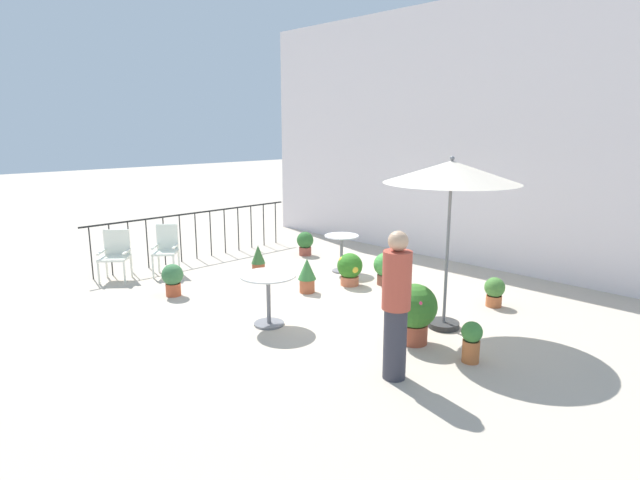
{
  "coord_description": "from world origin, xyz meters",
  "views": [
    {
      "loc": [
        6.16,
        -5.73,
        2.77
      ],
      "look_at": [
        0.0,
        0.32,
        0.9
      ],
      "focal_mm": 29.12,
      "sensor_mm": 36.0,
      "label": 1
    }
  ],
  "objects_px": {
    "potted_plant_1": "(472,340)",
    "potted_plant_4": "(385,267)",
    "cafe_table_1": "(342,247)",
    "potted_plant_0": "(305,242)",
    "potted_plant_2": "(414,310)",
    "potted_plant_6": "(494,291)",
    "potted_plant_7": "(173,278)",
    "potted_plant_8": "(258,259)",
    "potted_plant_5": "(307,274)",
    "patio_umbrella_0": "(451,175)",
    "patio_chair_1": "(116,252)",
    "standing_person": "(396,304)",
    "cafe_table_0": "(268,290)",
    "patio_chair_0": "(166,247)",
    "potted_plant_3": "(350,268)"
  },
  "relations": [
    {
      "from": "patio_chair_1",
      "to": "potted_plant_0",
      "type": "relative_size",
      "value": 1.75
    },
    {
      "from": "potted_plant_0",
      "to": "potted_plant_5",
      "type": "relative_size",
      "value": 0.88
    },
    {
      "from": "patio_umbrella_0",
      "to": "potted_plant_7",
      "type": "relative_size",
      "value": 4.42
    },
    {
      "from": "potted_plant_6",
      "to": "patio_chair_0",
      "type": "bearing_deg",
      "value": -152.42
    },
    {
      "from": "patio_umbrella_0",
      "to": "patio_chair_1",
      "type": "height_order",
      "value": "patio_umbrella_0"
    },
    {
      "from": "potted_plant_7",
      "to": "standing_person",
      "type": "xyz_separation_m",
      "value": [
        4.42,
        0.3,
        0.57
      ]
    },
    {
      "from": "potted_plant_7",
      "to": "potted_plant_3",
      "type": "bearing_deg",
      "value": 56.81
    },
    {
      "from": "potted_plant_6",
      "to": "standing_person",
      "type": "relative_size",
      "value": 0.28
    },
    {
      "from": "potted_plant_7",
      "to": "potted_plant_5",
      "type": "bearing_deg",
      "value": 50.1
    },
    {
      "from": "potted_plant_5",
      "to": "potted_plant_7",
      "type": "xyz_separation_m",
      "value": [
        -1.45,
        -1.73,
        -0.02
      ]
    },
    {
      "from": "potted_plant_2",
      "to": "potted_plant_6",
      "type": "height_order",
      "value": "potted_plant_2"
    },
    {
      "from": "cafe_table_1",
      "to": "potted_plant_6",
      "type": "height_order",
      "value": "cafe_table_1"
    },
    {
      "from": "potted_plant_0",
      "to": "patio_chair_0",
      "type": "bearing_deg",
      "value": -104.03
    },
    {
      "from": "patio_chair_1",
      "to": "potted_plant_2",
      "type": "height_order",
      "value": "patio_chair_1"
    },
    {
      "from": "standing_person",
      "to": "patio_chair_0",
      "type": "bearing_deg",
      "value": 177.16
    },
    {
      "from": "potted_plant_3",
      "to": "patio_chair_1",
      "type": "bearing_deg",
      "value": -139.45
    },
    {
      "from": "cafe_table_0",
      "to": "patio_chair_0",
      "type": "relative_size",
      "value": 0.82
    },
    {
      "from": "patio_chair_0",
      "to": "potted_plant_0",
      "type": "height_order",
      "value": "patio_chair_0"
    },
    {
      "from": "potted_plant_8",
      "to": "standing_person",
      "type": "distance_m",
      "value": 4.77
    },
    {
      "from": "cafe_table_1",
      "to": "potted_plant_3",
      "type": "bearing_deg",
      "value": -37.07
    },
    {
      "from": "standing_person",
      "to": "potted_plant_8",
      "type": "bearing_deg",
      "value": 160.88
    },
    {
      "from": "cafe_table_0",
      "to": "potted_plant_1",
      "type": "relative_size",
      "value": 1.54
    },
    {
      "from": "potted_plant_5",
      "to": "potted_plant_8",
      "type": "xyz_separation_m",
      "value": [
        -1.5,
        0.12,
        -0.03
      ]
    },
    {
      "from": "cafe_table_0",
      "to": "potted_plant_5",
      "type": "bearing_deg",
      "value": 116.84
    },
    {
      "from": "potted_plant_8",
      "to": "cafe_table_0",
      "type": "bearing_deg",
      "value": -34.7
    },
    {
      "from": "potted_plant_7",
      "to": "potted_plant_8",
      "type": "height_order",
      "value": "potted_plant_8"
    },
    {
      "from": "cafe_table_0",
      "to": "cafe_table_1",
      "type": "distance_m",
      "value": 3.05
    },
    {
      "from": "potted_plant_8",
      "to": "potted_plant_6",
      "type": "bearing_deg",
      "value": 20.16
    },
    {
      "from": "potted_plant_1",
      "to": "potted_plant_4",
      "type": "distance_m",
      "value": 3.24
    },
    {
      "from": "potted_plant_3",
      "to": "potted_plant_7",
      "type": "relative_size",
      "value": 1.07
    },
    {
      "from": "patio_umbrella_0",
      "to": "potted_plant_8",
      "type": "xyz_separation_m",
      "value": [
        -4.03,
        -0.17,
        -1.87
      ]
    },
    {
      "from": "potted_plant_7",
      "to": "standing_person",
      "type": "relative_size",
      "value": 0.32
    },
    {
      "from": "potted_plant_5",
      "to": "cafe_table_0",
      "type": "bearing_deg",
      "value": -63.16
    },
    {
      "from": "potted_plant_8",
      "to": "patio_chair_0",
      "type": "bearing_deg",
      "value": -133.65
    },
    {
      "from": "potted_plant_0",
      "to": "patio_umbrella_0",
      "type": "bearing_deg",
      "value": -18.49
    },
    {
      "from": "potted_plant_2",
      "to": "potted_plant_5",
      "type": "height_order",
      "value": "potted_plant_2"
    },
    {
      "from": "cafe_table_1",
      "to": "potted_plant_0",
      "type": "distance_m",
      "value": 1.56
    },
    {
      "from": "patio_chair_1",
      "to": "potted_plant_1",
      "type": "xyz_separation_m",
      "value": [
        6.44,
        1.54,
        -0.23
      ]
    },
    {
      "from": "potted_plant_1",
      "to": "potted_plant_4",
      "type": "height_order",
      "value": "potted_plant_4"
    },
    {
      "from": "potted_plant_6",
      "to": "potted_plant_4",
      "type": "bearing_deg",
      "value": -171.16
    },
    {
      "from": "potted_plant_1",
      "to": "potted_plant_5",
      "type": "xyz_separation_m",
      "value": [
        -3.37,
        0.45,
        0.04
      ]
    },
    {
      "from": "potted_plant_0",
      "to": "potted_plant_1",
      "type": "relative_size",
      "value": 1.03
    },
    {
      "from": "cafe_table_1",
      "to": "potted_plant_1",
      "type": "relative_size",
      "value": 1.43
    },
    {
      "from": "patio_chair_0",
      "to": "standing_person",
      "type": "distance_m",
      "value": 5.7
    },
    {
      "from": "cafe_table_1",
      "to": "patio_chair_1",
      "type": "relative_size",
      "value": 0.79
    },
    {
      "from": "cafe_table_1",
      "to": "potted_plant_6",
      "type": "xyz_separation_m",
      "value": [
        3.08,
        0.25,
        -0.25
      ]
    },
    {
      "from": "cafe_table_1",
      "to": "patio_chair_1",
      "type": "xyz_separation_m",
      "value": [
        -2.58,
        -3.36,
        0.01
      ]
    },
    {
      "from": "potted_plant_1",
      "to": "potted_plant_2",
      "type": "relative_size",
      "value": 0.64
    },
    {
      "from": "potted_plant_1",
      "to": "potted_plant_4",
      "type": "xyz_separation_m",
      "value": [
        -2.72,
        1.77,
        0.04
      ]
    },
    {
      "from": "potted_plant_1",
      "to": "potted_plant_4",
      "type": "bearing_deg",
      "value": 146.95
    }
  ]
}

